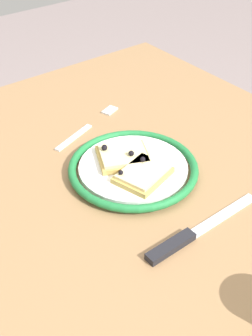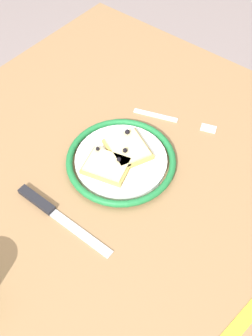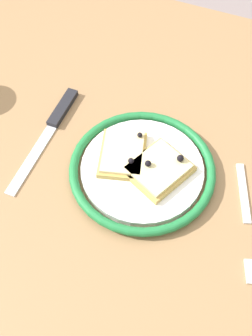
{
  "view_description": "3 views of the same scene",
  "coord_description": "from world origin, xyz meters",
  "px_view_note": "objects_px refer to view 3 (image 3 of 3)",
  "views": [
    {
      "loc": [
        0.47,
        -0.39,
        1.25
      ],
      "look_at": [
        -0.06,
        0.01,
        0.74
      ],
      "focal_mm": 48.81,
      "sensor_mm": 36.0,
      "label": 1
    },
    {
      "loc": [
        0.34,
        0.35,
        1.39
      ],
      "look_at": [
        -0.03,
        0.06,
        0.75
      ],
      "focal_mm": 40.73,
      "sensor_mm": 36.0,
      "label": 2
    },
    {
      "loc": [
        -0.17,
        0.37,
        1.3
      ],
      "look_at": [
        -0.03,
        0.04,
        0.75
      ],
      "focal_mm": 43.57,
      "sensor_mm": 36.0,
      "label": 3
    }
  ],
  "objects_px": {
    "dining_table": "(119,178)",
    "pizza_slice_far": "(123,154)",
    "knife": "(55,121)",
    "plate": "(142,169)",
    "pizza_slice_near": "(159,169)",
    "fork": "(246,221)"
  },
  "relations": [
    {
      "from": "knife",
      "to": "plate",
      "type": "bearing_deg",
      "value": 167.83
    },
    {
      "from": "pizza_slice_near",
      "to": "fork",
      "type": "bearing_deg",
      "value": 170.89
    },
    {
      "from": "dining_table",
      "to": "knife",
      "type": "height_order",
      "value": "knife"
    },
    {
      "from": "dining_table",
      "to": "plate",
      "type": "xyz_separation_m",
      "value": [
        -0.05,
        0.03,
        0.1
      ]
    },
    {
      "from": "dining_table",
      "to": "pizza_slice_far",
      "type": "height_order",
      "value": "pizza_slice_far"
    },
    {
      "from": "plate",
      "to": "pizza_slice_near",
      "type": "distance_m",
      "value": 0.03
    },
    {
      "from": "dining_table",
      "to": "pizza_slice_far",
      "type": "relative_size",
      "value": 9.39
    },
    {
      "from": "pizza_slice_near",
      "to": "knife",
      "type": "xyz_separation_m",
      "value": [
        0.21,
        -0.04,
        -0.02
      ]
    },
    {
      "from": "knife",
      "to": "pizza_slice_far",
      "type": "bearing_deg",
      "value": 167.67
    },
    {
      "from": "pizza_slice_far",
      "to": "pizza_slice_near",
      "type": "bearing_deg",
      "value": 175.34
    },
    {
      "from": "pizza_slice_near",
      "to": "fork",
      "type": "xyz_separation_m",
      "value": [
        -0.15,
        0.02,
        -0.02
      ]
    },
    {
      "from": "knife",
      "to": "fork",
      "type": "relative_size",
      "value": 1.23
    },
    {
      "from": "dining_table",
      "to": "fork",
      "type": "height_order",
      "value": "fork"
    },
    {
      "from": "fork",
      "to": "plate",
      "type": "bearing_deg",
      "value": -7.02
    },
    {
      "from": "dining_table",
      "to": "plate",
      "type": "bearing_deg",
      "value": 154.72
    },
    {
      "from": "dining_table",
      "to": "pizza_slice_far",
      "type": "distance_m",
      "value": 0.12
    },
    {
      "from": "pizza_slice_near",
      "to": "knife",
      "type": "height_order",
      "value": "pizza_slice_near"
    },
    {
      "from": "plate",
      "to": "pizza_slice_far",
      "type": "relative_size",
      "value": 2.17
    },
    {
      "from": "plate",
      "to": "pizza_slice_near",
      "type": "relative_size",
      "value": 2.01
    },
    {
      "from": "plate",
      "to": "pizza_slice_near",
      "type": "bearing_deg",
      "value": -174.83
    },
    {
      "from": "dining_table",
      "to": "fork",
      "type": "distance_m",
      "value": 0.26
    },
    {
      "from": "plate",
      "to": "fork",
      "type": "distance_m",
      "value": 0.18
    }
  ]
}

